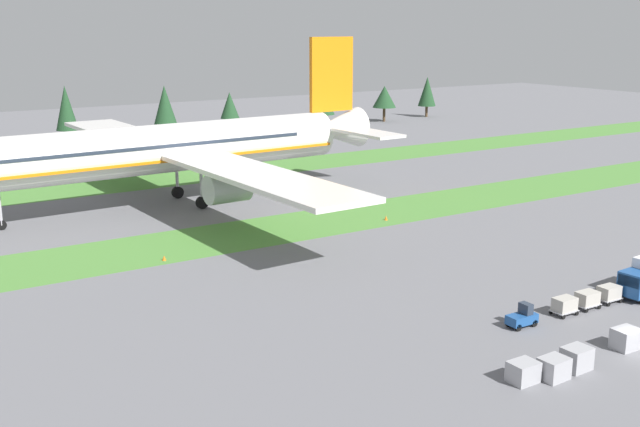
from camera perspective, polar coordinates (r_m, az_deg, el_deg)
The scene contains 15 objects.
ground_plane at distance 63.73m, azimuth 22.45°, elevation -9.64°, with size 400.00×400.00×0.00m, color slate.
grass_strip_near at distance 96.11m, azimuth -0.46°, elevation -0.72°, with size 320.00×12.41×0.01m, color #4C8438.
grass_strip_far at distance 128.10m, azimuth -9.20°, elevation 2.83°, with size 320.00×12.41×0.01m, color #4C8438.
airliner at distance 105.82m, azimuth -11.01°, elevation 4.85°, with size 63.61×78.19×22.51m.
baggage_tug at distance 65.82m, azimuth 14.89°, elevation -7.49°, with size 2.62×1.34×1.97m.
cargo_dolly_lead at distance 69.33m, azimuth 17.80°, elevation -6.50°, with size 2.22×1.53×1.55m.
cargo_dolly_second at distance 71.46m, azimuth 19.33°, elevation -6.01°, with size 2.22×1.53×1.55m.
cargo_dolly_third at distance 73.64m, azimuth 20.78°, elevation -5.55°, with size 2.22×1.53×1.55m.
uld_container_0 at distance 56.25m, azimuth 14.93°, elevation -11.36°, with size 2.00×1.60×1.51m, color #A3A3A8.
uld_container_1 at distance 57.27m, azimuth 17.06°, elevation -11.00°, with size 2.00×1.60×1.58m, color #A3A3A8.
uld_container_2 at distance 64.08m, azimuth 21.87°, elevation -8.67°, with size 2.00×1.60×1.62m, color #A3A3A8.
uld_container_3 at distance 59.19m, azimuth 18.61°, elevation -10.23°, with size 2.00×1.60×1.70m, color #A3A3A8.
taxiway_marker_0 at distance 82.68m, azimuth -11.57°, elevation -3.28°, with size 0.44×0.44×0.53m, color orange.
taxiway_marker_1 at distance 97.84m, azimuth 4.95°, elevation -0.33°, with size 0.44×0.44×0.58m, color orange.
distant_tree_line at distance 167.62m, azimuth -12.27°, elevation 7.69°, with size 176.81×10.24×12.62m.
Camera 1 is at (-49.02, -32.63, 24.38)m, focal length 42.84 mm.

